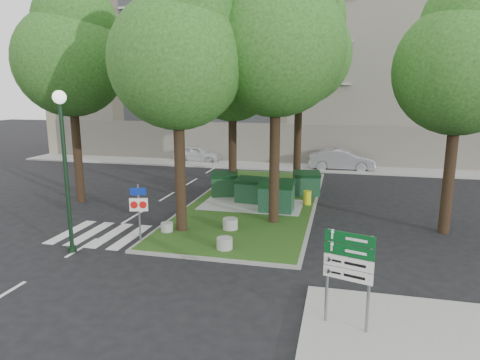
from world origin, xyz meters
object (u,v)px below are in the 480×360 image
(tree_street_left, at_px, (72,51))
(bollard_mid, at_px, (230,224))
(tree_median_mid, at_px, (234,66))
(bollard_left, at_px, (167,227))
(tree_street_right, at_px, (463,57))
(dumpster_a, at_px, (225,184))
(traffic_sign_pole, at_px, (139,206))
(dumpster_d, at_px, (307,183))
(car_white, at_px, (198,154))
(tree_median_near_right, at_px, (279,33))
(car_silver, at_px, (342,160))
(dumpster_c, at_px, (277,196))
(bollard_right, at_px, (225,243))
(litter_bin, at_px, (307,198))
(tree_median_near_left, at_px, (179,48))
(directional_sign, at_px, (349,265))
(dumpster_b, at_px, (250,190))
(tree_median_far, at_px, (302,44))
(street_lamp, at_px, (64,153))

(tree_street_left, distance_m, bollard_mid, 11.85)
(tree_street_left, bearing_deg, tree_median_mid, 21.80)
(bollard_left, bearing_deg, tree_street_right, 14.54)
(dumpster_a, height_order, traffic_sign_pole, traffic_sign_pole)
(bollard_mid, distance_m, traffic_sign_pole, 3.84)
(dumpster_a, height_order, dumpster_d, dumpster_a)
(car_white, bearing_deg, tree_median_near_right, -145.84)
(traffic_sign_pole, height_order, car_white, traffic_sign_pole)
(tree_median_mid, height_order, car_silver, tree_median_mid)
(tree_street_right, distance_m, dumpster_c, 9.55)
(dumpster_d, relative_size, bollard_right, 2.69)
(tree_median_mid, height_order, car_white, tree_median_mid)
(tree_street_left, bearing_deg, dumpster_c, 0.71)
(tree_median_mid, distance_m, litter_bin, 7.81)
(tree_street_left, height_order, tree_street_right, tree_street_left)
(tree_street_left, xyz_separation_m, car_white, (1.75, 13.44, -6.98))
(tree_median_near_left, bearing_deg, directional_sign, -43.08)
(litter_bin, distance_m, car_silver, 10.77)
(bollard_left, height_order, car_white, car_white)
(dumpster_c, bearing_deg, directional_sign, -70.33)
(dumpster_a, distance_m, dumpster_d, 4.52)
(bollard_right, relative_size, traffic_sign_pole, 0.25)
(tree_median_mid, xyz_separation_m, traffic_sign_pole, (-1.68, -8.09, -5.49))
(tree_median_near_right, xyz_separation_m, bollard_left, (-4.11, -2.38, -7.69))
(bollard_mid, bearing_deg, bollard_right, -80.47)
(bollard_mid, bearing_deg, car_silver, 73.99)
(tree_street_right, xyz_separation_m, bollard_left, (-11.10, -2.88, -6.69))
(directional_sign, relative_size, car_silver, 0.51)
(dumpster_b, xyz_separation_m, car_white, (-6.93, 11.95, -0.07))
(tree_median_far, bearing_deg, tree_street_left, -150.72)
(dumpster_a, xyz_separation_m, litter_bin, (4.53, -0.78, -0.29))
(tree_median_far, distance_m, dumpster_b, 9.05)
(dumpster_b, distance_m, bollard_right, 6.75)
(tree_median_near_right, height_order, bollard_right, tree_median_near_right)
(directional_sign, bearing_deg, dumpster_c, 125.55)
(dumpster_c, bearing_deg, tree_median_near_left, -130.64)
(bollard_right, distance_m, bollard_mid, 2.26)
(bollard_right, distance_m, directional_sign, 6.21)
(directional_sign, bearing_deg, tree_median_mid, 132.75)
(tree_median_far, relative_size, tree_street_right, 1.18)
(tree_street_left, distance_m, street_lamp, 8.57)
(tree_median_mid, distance_m, directional_sign, 14.85)
(dumpster_d, bearing_deg, tree_median_mid, -179.34)
(tree_median_near_left, xyz_separation_m, car_silver, (6.22, 15.81, -6.54))
(tree_median_near_left, bearing_deg, bollard_left, -147.87)
(dumpster_c, bearing_deg, bollard_mid, -113.37)
(tree_median_near_left, xyz_separation_m, bollard_left, (-0.60, -0.38, -7.02))
(tree_street_left, distance_m, bollard_right, 12.87)
(dumpster_c, height_order, litter_bin, dumpster_c)
(tree_street_right, bearing_deg, traffic_sign_pole, -160.71)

